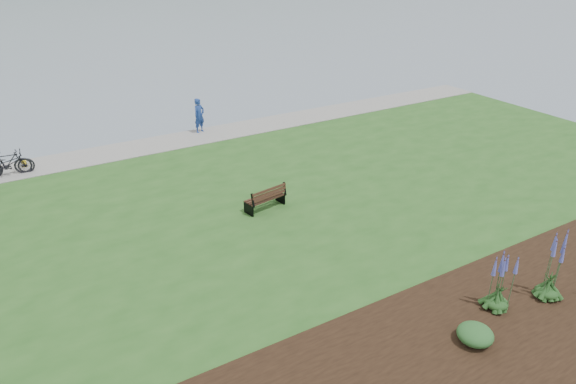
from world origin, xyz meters
name	(u,v)px	position (x,y,z in m)	size (l,w,h in m)	color
ground	(290,192)	(0.00, 0.00, 0.00)	(600.00, 600.00, 0.00)	slate
lawn	(318,208)	(0.00, -2.00, 0.20)	(34.00, 20.00, 0.40)	#23501C
shoreline_path	(219,133)	(0.00, 6.90, 0.42)	(34.00, 2.20, 0.03)	gray
garden_bed	(566,288)	(3.00, -9.80, 0.42)	(24.00, 4.40, 0.04)	black
park_bench	(266,198)	(-1.84, -1.45, 0.86)	(1.56, 0.85, 0.92)	black
person	(199,113)	(-0.76, 7.50, 1.42)	(0.74, 0.51, 2.03)	navy
bicycle_a	(9,164)	(-9.44, 6.51, 0.90)	(1.90, 0.66, 1.00)	black
bicycle_b	(7,163)	(-9.47, 6.49, 0.93)	(1.77, 0.51, 1.07)	black
pannier	(24,163)	(-8.86, 7.20, 0.55)	(0.18, 0.28, 0.30)	yellow
echium_0	(553,268)	(2.19, -9.75, 1.34)	(0.62, 0.62, 2.21)	#173C15
echium_4	(501,281)	(0.63, -9.36, 1.27)	(0.62, 0.62, 1.95)	#173C15
shrub_0	(475,334)	(-0.85, -9.96, 0.65)	(0.86, 0.86, 0.43)	#1E4C21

